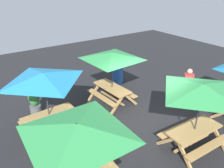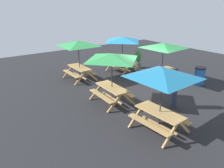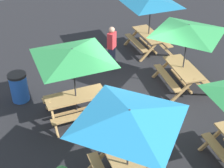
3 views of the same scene
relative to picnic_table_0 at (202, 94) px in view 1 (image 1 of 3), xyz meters
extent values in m
plane|color=#232326|center=(-0.28, 1.85, -1.99)|extent=(24.00, 24.00, 0.00)
cube|color=tan|center=(0.00, 0.00, -1.25)|extent=(1.83, 0.79, 0.05)
cube|color=tan|center=(-0.03, -0.55, -1.54)|extent=(1.81, 0.35, 0.04)
cube|color=tan|center=(0.03, 0.55, -1.54)|extent=(1.81, 0.35, 0.04)
cube|color=tan|center=(-0.80, -0.33, -1.62)|extent=(0.10, 0.80, 0.81)
cube|color=tan|center=(-0.76, 0.40, -1.62)|extent=(0.10, 0.80, 0.81)
cube|color=tan|center=(0.76, -0.40, -1.62)|extent=(0.10, 0.80, 0.81)
cube|color=tan|center=(0.80, 0.33, -1.62)|extent=(0.10, 0.80, 0.81)
cube|color=tan|center=(0.00, 0.00, -1.77)|extent=(1.56, 0.15, 0.06)
cylinder|color=#2D2D33|center=(0.00, 0.00, -0.84)|extent=(0.04, 0.04, 2.30)
pyramid|color=green|center=(0.00, 0.00, 0.17)|extent=(2.09, 2.09, 0.28)
cube|color=tan|center=(-0.47, 3.82, -1.25)|extent=(0.83, 1.85, 0.05)
cube|color=tan|center=(0.08, 3.86, -1.54)|extent=(0.39, 1.81, 0.04)
cube|color=tan|center=(-1.02, 3.78, -1.54)|extent=(0.39, 1.81, 0.04)
cube|color=tan|center=(-0.05, 3.06, -1.62)|extent=(0.80, 0.12, 0.81)
cube|color=tan|center=(-0.78, 3.01, -1.62)|extent=(0.80, 0.12, 0.81)
cube|color=tan|center=(-0.16, 4.62, -1.62)|extent=(0.80, 0.12, 0.81)
cube|color=tan|center=(-0.89, 4.57, -1.62)|extent=(0.80, 0.12, 0.81)
cube|color=tan|center=(-0.47, 3.82, -1.77)|extent=(0.18, 1.56, 0.06)
cylinder|color=#2D2D33|center=(-0.47, 3.82, -0.84)|extent=(0.04, 0.04, 2.30)
pyramid|color=green|center=(-0.47, 3.82, 0.17)|extent=(2.82, 2.82, 0.28)
cube|color=tan|center=(-3.42, 3.31, -1.25)|extent=(1.83, 0.79, 0.05)
cube|color=tan|center=(-3.39, 2.76, -1.54)|extent=(1.81, 0.35, 0.04)
cube|color=tan|center=(-3.44, 3.86, -1.54)|extent=(1.81, 0.35, 0.04)
cube|color=tan|center=(-4.18, 2.91, -1.62)|extent=(0.10, 0.80, 0.81)
cube|color=tan|center=(-4.21, 3.64, -1.62)|extent=(0.10, 0.80, 0.81)
cube|color=tan|center=(-2.62, 2.99, -1.62)|extent=(0.10, 0.80, 0.81)
cube|color=tan|center=(-2.65, 3.71, -1.62)|extent=(0.10, 0.80, 0.81)
cube|color=tan|center=(-3.42, 3.31, -1.77)|extent=(1.56, 0.15, 0.06)
cylinder|color=#2D2D33|center=(-3.42, 3.31, -0.84)|extent=(0.04, 0.04, 2.30)
pyramid|color=#268CC6|center=(-3.42, 3.31, 0.17)|extent=(2.10, 2.10, 0.28)
cube|color=tan|center=(-2.94, 0.69, -1.62)|extent=(0.07, 0.80, 0.81)
cylinder|color=#2D2D33|center=(-3.72, 0.33, -0.84)|extent=(0.04, 0.04, 2.30)
pyramid|color=green|center=(-3.72, 0.33, 0.17)|extent=(2.83, 2.83, 0.28)
cube|color=tan|center=(2.10, 0.30, -1.62)|extent=(0.10, 0.80, 0.81)
cylinder|color=blue|center=(0.95, 5.37, -1.54)|extent=(0.56, 0.56, 0.90)
cylinder|color=black|center=(0.95, 5.37, -1.05)|extent=(0.59, 0.59, 0.08)
cylinder|color=#59595B|center=(-3.50, 4.78, -1.79)|extent=(0.44, 0.44, 0.40)
ellipsoid|color=#3D8C42|center=(-3.50, 4.78, -1.16)|extent=(0.44, 0.44, 0.86)
cube|color=#2D334C|center=(2.00, 1.88, -1.56)|extent=(0.33, 0.32, 0.85)
cube|color=red|center=(2.00, 1.88, -0.84)|extent=(0.41, 0.41, 0.60)
sphere|color=tan|center=(2.00, 1.88, -0.43)|extent=(0.22, 0.22, 0.22)
camera|label=1|loc=(-5.17, -3.04, 2.93)|focal=35.00mm
camera|label=2|loc=(7.41, -5.39, 2.37)|focal=35.00mm
camera|label=3|loc=(-7.88, 5.16, 4.08)|focal=50.00mm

